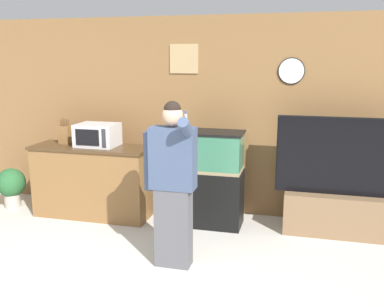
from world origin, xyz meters
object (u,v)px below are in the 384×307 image
(potted_plant, at_px, (11,185))
(knife_block, at_px, (65,134))
(person_standing, at_px, (172,183))
(counter_island, at_px, (93,181))
(microwave, at_px, (98,135))
(aquarium_on_stand, at_px, (210,178))
(tv_on_stand, at_px, (338,201))

(potted_plant, bearing_deg, knife_block, 2.53)
(person_standing, distance_m, potted_plant, 2.98)
(counter_island, distance_m, microwave, 0.62)
(aquarium_on_stand, bearing_deg, knife_block, -179.08)
(microwave, xyz_separation_m, knife_block, (-0.49, 0.02, -0.02))
(tv_on_stand, xyz_separation_m, person_standing, (-1.67, -1.23, 0.46))
(knife_block, relative_size, tv_on_stand, 0.24)
(knife_block, xyz_separation_m, potted_plant, (-0.87, -0.04, -0.75))
(tv_on_stand, xyz_separation_m, potted_plant, (-4.38, -0.13, -0.09))
(knife_block, height_order, person_standing, person_standing)
(counter_island, bearing_deg, potted_plant, 179.28)
(counter_island, relative_size, potted_plant, 2.81)
(counter_island, xyz_separation_m, knife_block, (-0.40, 0.05, 0.60))
(aquarium_on_stand, bearing_deg, counter_island, -176.85)
(knife_block, height_order, tv_on_stand, tv_on_stand)
(microwave, relative_size, person_standing, 0.31)
(counter_island, xyz_separation_m, tv_on_stand, (3.10, 0.15, -0.06))
(microwave, relative_size, knife_block, 1.48)
(knife_block, bearing_deg, potted_plant, -177.47)
(microwave, height_order, potted_plant, microwave)
(person_standing, relative_size, potted_plant, 3.00)
(tv_on_stand, bearing_deg, microwave, -177.87)
(counter_island, bearing_deg, microwave, 22.60)
(counter_island, height_order, knife_block, knife_block)
(microwave, height_order, aquarium_on_stand, microwave)
(counter_island, bearing_deg, aquarium_on_stand, 3.15)
(microwave, xyz_separation_m, potted_plant, (-1.36, -0.02, -0.77))
(microwave, distance_m, knife_block, 0.49)
(tv_on_stand, height_order, potted_plant, tv_on_stand)
(counter_island, xyz_separation_m, person_standing, (1.44, -1.08, 0.40))
(potted_plant, bearing_deg, tv_on_stand, 1.73)
(counter_island, height_order, potted_plant, counter_island)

